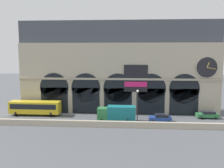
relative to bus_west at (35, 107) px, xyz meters
The scene contains 8 objects.
ground_plane 18.30m from the bus_west, ahead, with size 200.00×200.00×0.00m, color #54565B.
quay_parapet_wall 19.45m from the bus_west, 21.78° to the right, with size 90.00×0.70×1.15m, color #B2A891.
station_building 20.58m from the bus_west, 16.64° to the left, with size 44.59×6.38×20.65m.
bus_west is the anchor object (origin of this frame).
box_truck_center 18.43m from the bus_west, 10.63° to the right, with size 7.50×2.91×3.12m.
car_mideast 26.93m from the bus_west, ahead, with size 4.40×2.22×1.55m.
car_east 36.89m from the bus_west, ahead, with size 4.40×2.22×1.55m.
street_lamp_quayside 23.09m from the bus_west, 16.20° to the right, with size 0.44×0.44×6.90m.
Camera 1 is at (2.39, -46.83, 13.79)m, focal length 38.14 mm.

